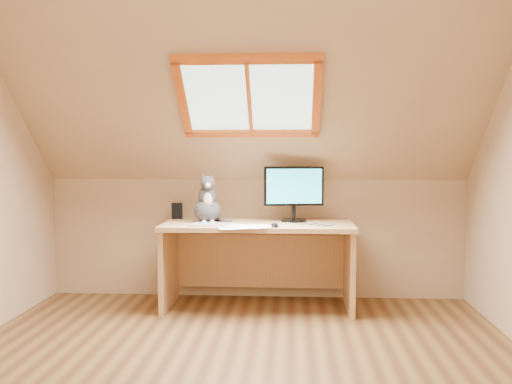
{
  "coord_description": "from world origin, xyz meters",
  "views": [
    {
      "loc": [
        0.31,
        -3.05,
        1.23
      ],
      "look_at": [
        0.05,
        1.0,
        0.95
      ],
      "focal_mm": 40.0,
      "sensor_mm": 36.0,
      "label": 1
    }
  ],
  "objects": [
    {
      "name": "cat",
      "position": [
        -0.36,
        1.39,
        0.82
      ],
      "size": [
        0.26,
        0.3,
        0.4
      ],
      "color": "#403B39",
      "rests_on": "desk"
    },
    {
      "name": "papers",
      "position": [
        -0.0,
        1.12,
        0.68
      ],
      "size": [
        0.35,
        0.3,
        0.01
      ],
      "color": "white",
      "rests_on": "desk"
    },
    {
      "name": "desk_speaker",
      "position": [
        -0.65,
        1.63,
        0.74
      ],
      "size": [
        0.1,
        0.1,
        0.13
      ],
      "primitive_type": "cube",
      "rotation": [
        0.0,
        0.0,
        0.17
      ],
      "color": "black",
      "rests_on": "desk"
    },
    {
      "name": "monitor",
      "position": [
        0.32,
        1.48,
        0.93
      ],
      "size": [
        0.48,
        0.2,
        0.44
      ],
      "color": "black",
      "rests_on": "desk"
    },
    {
      "name": "desk",
      "position": [
        0.04,
        1.45,
        0.46
      ],
      "size": [
        1.48,
        0.65,
        0.68
      ],
      "color": "tan",
      "rests_on": "ground"
    },
    {
      "name": "cables",
      "position": [
        0.4,
        1.26,
        0.68
      ],
      "size": [
        0.51,
        0.26,
        0.01
      ],
      "color": "silver",
      "rests_on": "desk"
    },
    {
      "name": "graphics_tablet",
      "position": [
        -0.3,
        1.21,
        0.68
      ],
      "size": [
        0.32,
        0.25,
        0.01
      ],
      "primitive_type": "cube",
      "rotation": [
        0.0,
        0.0,
        -0.13
      ],
      "color": "#B2B2B7",
      "rests_on": "desk"
    },
    {
      "name": "ground",
      "position": [
        0.0,
        0.0,
        0.0
      ],
      "size": [
        3.5,
        3.5,
        0.0
      ],
      "primitive_type": "plane",
      "color": "brown",
      "rests_on": "ground"
    },
    {
      "name": "room_shell",
      "position": [
        0.0,
        -0.09,
        1.43
      ],
      "size": [
        3.52,
        3.52,
        2.41
      ],
      "color": "tan",
      "rests_on": "ground"
    },
    {
      "name": "mouse",
      "position": [
        0.18,
        1.13,
        0.69
      ],
      "size": [
        0.06,
        0.1,
        0.03
      ],
      "primitive_type": "ellipsoid",
      "rotation": [
        0.0,
        0.0,
        -0.07
      ],
      "color": "black",
      "rests_on": "desk"
    }
  ]
}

